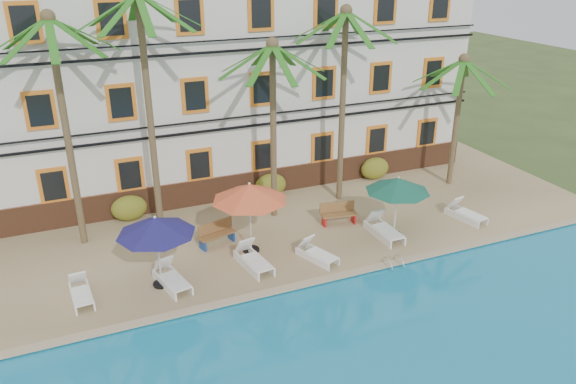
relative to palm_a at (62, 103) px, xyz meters
name	(u,v)px	position (x,y,z in m)	size (l,w,h in m)	color
ground	(294,278)	(6.71, -5.27, -5.85)	(100.00, 100.00, 0.00)	#384C23
pool_deck	(248,218)	(6.71, -0.27, -5.72)	(30.00, 12.00, 0.25)	tan
pool_coping	(304,284)	(6.71, -6.17, -5.57)	(30.00, 0.35, 0.06)	tan
hotel_building	(210,76)	(6.71, 4.71, -0.47)	(25.40, 6.44, 10.22)	silver
palm_a	(62,103)	(0.00, 0.00, 0.00)	(4.39, 4.39, 8.80)	brown
palm_b	(147,87)	(2.98, -0.28, 0.39)	(4.39, 4.39, 9.49)	brown
palm_c	(273,105)	(7.81, -0.61, -0.72)	(4.39, 4.39, 7.54)	brown
palm_d	(343,81)	(11.23, -0.13, -0.12)	(4.39, 4.39, 8.59)	brown
palm_e	(459,101)	(17.08, -0.62, -1.45)	(4.39, 4.39, 6.31)	brown
shrub_left	(129,208)	(1.97, 1.33, -5.05)	(1.50, 0.90, 1.10)	#234E16
shrub_mid	(271,185)	(8.40, 1.33, -5.05)	(1.50, 0.90, 1.10)	#234E16
shrub_right	(375,168)	(13.99, 1.33, -5.05)	(1.50, 0.90, 1.10)	#234E16
umbrella_blue	(156,226)	(2.20, -4.26, -3.34)	(2.64, 2.64, 2.64)	black
umbrella_red	(250,193)	(5.83, -3.23, -3.17)	(2.85, 2.85, 2.84)	black
umbrella_green	(398,185)	(11.58, -4.22, -3.42)	(2.56, 2.56, 2.55)	black
lounger_a	(81,292)	(-0.40, -4.10, -5.33)	(0.72, 1.74, 0.81)	white
lounger_b	(171,278)	(2.52, -4.43, -5.31)	(1.07, 1.98, 0.89)	white
lounger_c	(253,259)	(5.51, -4.34, -5.30)	(0.98, 2.04, 0.93)	white
lounger_d	(316,253)	(7.85, -4.77, -5.33)	(1.18, 1.83, 0.81)	white
lounger_e	(384,229)	(11.14, -4.13, -5.29)	(0.76, 2.04, 0.96)	white
lounger_f	(465,213)	(15.18, -4.17, -5.32)	(1.02, 1.92, 0.86)	white
bench_left	(216,233)	(4.75, -2.18, -5.13)	(1.57, 0.86, 0.93)	olive
bench_right	(339,213)	(10.00, -2.41, -5.13)	(1.56, 0.72, 0.93)	olive
pool_ladder	(393,266)	(10.23, -6.27, -5.60)	(0.54, 0.74, 0.74)	silver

